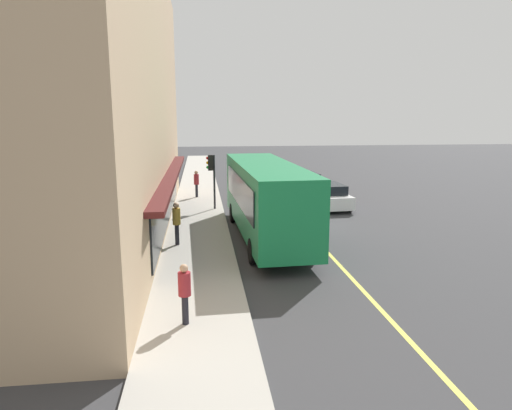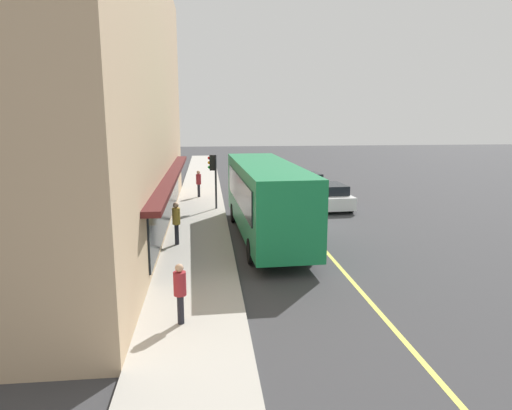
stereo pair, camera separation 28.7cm
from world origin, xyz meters
name	(u,v)px [view 2 (the right image)]	position (x,y,z in m)	size (l,w,h in m)	color
ground	(303,225)	(0.00, 0.00, 0.00)	(120.00, 120.00, 0.00)	#38383A
sidewalk	(199,227)	(0.00, 5.40, 0.07)	(80.00, 2.98, 0.15)	#B2ADA3
lane_centre_stripe	(303,225)	(0.00, 0.00, 0.00)	(36.00, 0.16, 0.01)	#D8D14C
storefront_building	(45,96)	(-0.44, 12.19, 6.52)	(25.75, 11.21, 13.05)	tan
bus	(266,196)	(-2.25, 2.27, 1.99)	(11.21, 2.93, 3.50)	#197F47
traffic_light	(213,169)	(4.17, 4.58, 2.53)	(0.30, 0.52, 3.20)	#2D2D33
car_white	(330,196)	(4.25, -2.59, 0.74)	(4.39, 2.04, 1.52)	white
car_maroon	(308,183)	(9.84, -2.41, 0.74)	(4.39, 2.04, 1.52)	maroon
pedestrian_waiting	(199,181)	(8.18, 5.51, 1.24)	(0.34, 0.34, 1.80)	black
pedestrian_at_corner	(180,288)	(-11.09, 5.71, 1.16)	(0.34, 0.34, 1.68)	black
pedestrian_mid_block	(176,219)	(-3.37, 6.28, 1.28)	(0.34, 0.34, 1.86)	black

